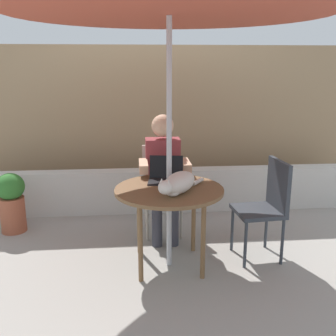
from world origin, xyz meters
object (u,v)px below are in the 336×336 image
laptop (166,174)px  cat (178,184)px  potted_plant_near_fence (11,201)px  person_seated (163,170)px  chair_empty (267,201)px  chair_occupied (162,182)px  patio_table (169,196)px

laptop → cat: size_ratio=0.62×
potted_plant_near_fence → person_seated: bearing=-9.5°
cat → potted_plant_near_fence: 1.97m
person_seated → potted_plant_near_fence: bearing=170.5°
chair_empty → cat: chair_empty is taller
chair_occupied → chair_empty: size_ratio=1.00×
chair_empty → potted_plant_near_fence: (-2.46, 0.80, -0.20)m
chair_occupied → person_seated: size_ratio=0.73×
laptop → chair_empty: bearing=-9.2°
laptop → potted_plant_near_fence: 1.74m
patio_table → chair_empty: size_ratio=1.02×
chair_empty → person_seated: (-0.89, 0.53, 0.17)m
patio_table → cat: size_ratio=1.71×
person_seated → potted_plant_near_fence: (-1.57, 0.26, -0.37)m
chair_occupied → potted_plant_near_fence: bearing=176.2°
chair_occupied → patio_table: bearing=-90.0°
person_seated → potted_plant_near_fence: size_ratio=1.97×
laptop → cat: 0.38m
cat → chair_empty: bearing=15.1°
laptop → chair_occupied: bearing=89.1°
laptop → cat: bearing=-79.9°
chair_occupied → potted_plant_near_fence: 1.58m
person_seated → cat: 0.77m
chair_empty → potted_plant_near_fence: 2.59m
chair_occupied → chair_empty: (0.89, -0.69, 0.00)m
person_seated → laptop: bearing=-91.2°
laptop → potted_plant_near_fence: size_ratio=0.52×
cat → potted_plant_near_fence: bearing=147.9°
chair_occupied → cat: bearing=-86.4°
laptop → patio_table: bearing=-87.9°
chair_empty → patio_table: bearing=-174.8°
chair_empty → laptop: bearing=170.8°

